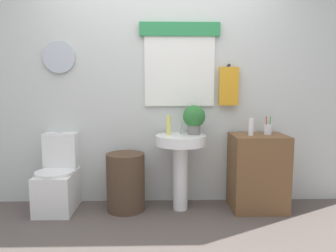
{
  "coord_description": "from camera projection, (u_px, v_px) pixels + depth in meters",
  "views": [
    {
      "loc": [
        0.01,
        -2.24,
        1.25
      ],
      "look_at": [
        0.08,
        0.8,
        0.87
      ],
      "focal_mm": 33.33,
      "sensor_mm": 36.0,
      "label": 1
    }
  ],
  "objects": [
    {
      "name": "toilet",
      "position": [
        58.0,
        181.0,
        3.2
      ],
      "size": [
        0.38,
        0.51,
        0.79
      ],
      "color": "white",
      "rests_on": "ground_plane"
    },
    {
      "name": "faucet",
      "position": [
        180.0,
        129.0,
        3.24
      ],
      "size": [
        0.03,
        0.03,
        0.1
      ],
      "primitive_type": "cylinder",
      "color": "silver",
      "rests_on": "pedestal_sink"
    },
    {
      "name": "wooden_cabinet",
      "position": [
        258.0,
        172.0,
        3.2
      ],
      "size": [
        0.54,
        0.44,
        0.77
      ],
      "primitive_type": "cube",
      "color": "brown",
      "rests_on": "ground_plane"
    },
    {
      "name": "lotion_bottle",
      "position": [
        251.0,
        127.0,
        3.1
      ],
      "size": [
        0.05,
        0.05,
        0.17
      ],
      "primitive_type": "cylinder",
      "color": "white",
      "rests_on": "wooden_cabinet"
    },
    {
      "name": "toothbrush_cup",
      "position": [
        268.0,
        129.0,
        3.16
      ],
      "size": [
        0.08,
        0.08,
        0.19
      ],
      "color": "silver",
      "rests_on": "wooden_cabinet"
    },
    {
      "name": "potted_plant",
      "position": [
        194.0,
        118.0,
        3.17
      ],
      "size": [
        0.23,
        0.23,
        0.3
      ],
      "color": "slate",
      "rests_on": "pedestal_sink"
    },
    {
      "name": "back_wall",
      "position": [
        160.0,
        82.0,
        3.35
      ],
      "size": [
        4.4,
        0.18,
        2.6
      ],
      "color": "silver",
      "rests_on": "ground_plane"
    },
    {
      "name": "soap_bottle",
      "position": [
        169.0,
        125.0,
        3.16
      ],
      "size": [
        0.05,
        0.05,
        0.19
      ],
      "primitive_type": "cylinder",
      "color": "#DBD166",
      "rests_on": "pedestal_sink"
    },
    {
      "name": "pedestal_sink",
      "position": [
        181.0,
        154.0,
        3.15
      ],
      "size": [
        0.5,
        0.5,
        0.77
      ],
      "color": "white",
      "rests_on": "ground_plane"
    },
    {
      "name": "laundry_hamper",
      "position": [
        126.0,
        182.0,
        3.18
      ],
      "size": [
        0.39,
        0.39,
        0.59
      ],
      "primitive_type": "cylinder",
      "color": "#4C3828",
      "rests_on": "ground_plane"
    },
    {
      "name": "ground_plane",
      "position": [
        160.0,
        252.0,
        2.38
      ],
      "size": [
        8.0,
        8.0,
        0.0
      ],
      "primitive_type": "plane",
      "color": "#564C47"
    }
  ]
}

